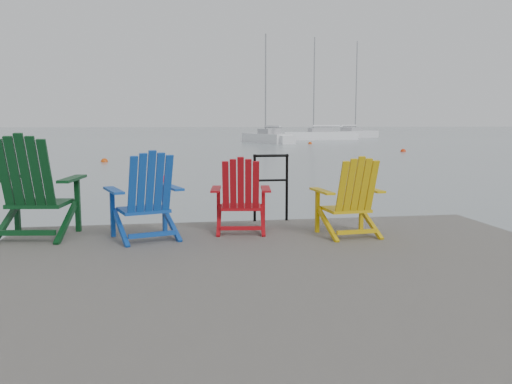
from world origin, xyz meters
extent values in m
plane|color=slate|center=(0.00, 0.00, 0.00)|extent=(400.00, 400.00, 0.00)
cube|color=#2C2A27|center=(0.00, 0.00, 0.40)|extent=(6.00, 5.00, 0.20)
cylinder|color=black|center=(-2.70, 2.20, -0.30)|extent=(0.26, 0.26, 1.20)
cylinder|color=black|center=(0.00, 2.20, -0.30)|extent=(0.26, 0.26, 1.20)
cylinder|color=black|center=(2.70, 2.20, -0.30)|extent=(0.26, 0.26, 1.20)
cylinder|color=black|center=(0.03, 2.45, 0.95)|extent=(0.04, 0.04, 0.90)
cylinder|color=black|center=(0.47, 2.45, 0.95)|extent=(0.04, 0.04, 0.90)
cylinder|color=black|center=(0.25, 2.45, 1.38)|extent=(0.48, 0.04, 0.04)
cylinder|color=black|center=(0.25, 2.45, 1.05)|extent=(0.44, 0.03, 0.03)
cube|color=#093214|center=(-2.60, 1.95, 0.88)|extent=(0.69, 0.63, 0.05)
cube|color=#093214|center=(-2.93, 2.23, 0.83)|extent=(0.06, 0.06, 0.65)
cube|color=#093214|center=(-2.20, 2.13, 0.83)|extent=(0.06, 0.06, 0.65)
cube|color=#093214|center=(-3.00, 1.98, 1.17)|extent=(0.24, 0.72, 0.03)
cube|color=#093214|center=(-2.21, 1.87, 1.17)|extent=(0.24, 0.72, 0.03)
cube|color=#093214|center=(-2.65, 1.58, 1.27)|extent=(0.61, 0.38, 0.80)
cube|color=#0E3D98|center=(-1.40, 1.64, 0.82)|extent=(0.64, 0.60, 0.04)
cube|color=#0E3D98|center=(-1.76, 1.74, 0.78)|extent=(0.06, 0.06, 0.55)
cube|color=#0E3D98|center=(-1.16, 1.92, 0.78)|extent=(0.06, 0.06, 0.55)
cube|color=#0E3D98|center=(-1.72, 1.52, 1.07)|extent=(0.29, 0.61, 0.03)
cube|color=#0E3D98|center=(-1.07, 1.72, 1.07)|extent=(0.29, 0.61, 0.03)
cube|color=#0E3D98|center=(-1.31, 1.34, 1.15)|extent=(0.54, 0.39, 0.68)
cube|color=#9C0B12|center=(-0.24, 1.86, 0.79)|extent=(0.53, 0.48, 0.04)
cube|color=#9C0B12|center=(-0.49, 2.08, 0.75)|extent=(0.05, 0.05, 0.50)
cube|color=#9C0B12|center=(0.07, 2.00, 0.75)|extent=(0.05, 0.05, 0.50)
cube|color=#9C0B12|center=(-0.54, 1.89, 1.02)|extent=(0.18, 0.56, 0.02)
cube|color=#9C0B12|center=(0.06, 1.80, 1.02)|extent=(0.18, 0.56, 0.02)
cube|color=#9C0B12|center=(-0.28, 1.58, 1.09)|extent=(0.47, 0.29, 0.61)
cube|color=#CAA20B|center=(0.96, 1.44, 0.80)|extent=(0.52, 0.48, 0.04)
cube|color=#CAA20B|center=(0.66, 1.60, 0.76)|extent=(0.05, 0.05, 0.51)
cube|color=#CAA20B|center=(1.23, 1.65, 0.76)|extent=(0.05, 0.05, 0.51)
cube|color=#CAA20B|center=(0.65, 1.40, 1.03)|extent=(0.16, 0.57, 0.03)
cube|color=#CAA20B|center=(1.27, 1.45, 1.03)|extent=(0.16, 0.57, 0.03)
cube|color=#CAA20B|center=(0.99, 1.15, 1.10)|extent=(0.47, 0.27, 0.63)
cube|color=silver|center=(7.81, 43.50, 0.25)|extent=(3.79, 7.26, 1.10)
cube|color=#9E9EA3|center=(7.91, 43.16, 0.95)|extent=(1.84, 2.39, 0.55)
cylinder|color=gray|center=(7.71, 43.84, 5.20)|extent=(0.12, 0.12, 8.79)
cube|color=silver|center=(20.39, 56.19, 0.25)|extent=(7.67, 6.88, 1.10)
cube|color=#9E9EA3|center=(20.07, 55.93, 0.95)|extent=(2.85, 2.72, 0.55)
cylinder|color=gray|center=(20.70, 56.45, 5.92)|extent=(0.12, 0.12, 10.25)
cube|color=white|center=(14.39, 50.52, 0.25)|extent=(7.89, 2.78, 1.10)
cube|color=#9E9EA3|center=(14.77, 50.56, 0.95)|extent=(2.45, 1.63, 0.55)
cylinder|color=gray|center=(14.01, 50.48, 5.63)|extent=(0.12, 0.12, 9.66)
sphere|color=red|center=(-1.26, 12.29, 0.00)|extent=(0.37, 0.37, 0.37)
sphere|color=#C6450B|center=(-4.00, 21.21, 0.00)|extent=(0.33, 0.33, 0.33)
sphere|color=red|center=(13.43, 27.25, 0.00)|extent=(0.35, 0.35, 0.35)
sphere|color=#C83F0B|center=(10.86, 40.00, 0.00)|extent=(0.36, 0.36, 0.36)
camera|label=1|loc=(-1.11, -4.64, 1.83)|focal=38.00mm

